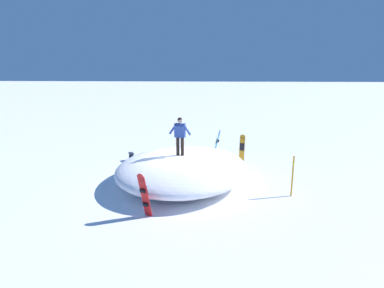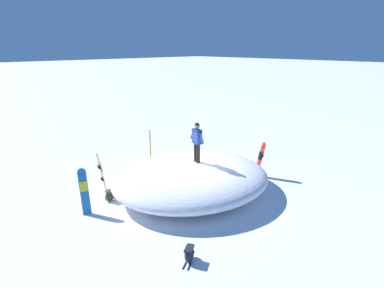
{
  "view_description": "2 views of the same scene",
  "coord_description": "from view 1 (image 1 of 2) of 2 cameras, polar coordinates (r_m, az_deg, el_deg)",
  "views": [
    {
      "loc": [
        12.54,
        1.56,
        4.71
      ],
      "look_at": [
        -0.53,
        0.58,
        1.58
      ],
      "focal_mm": 29.05,
      "sensor_mm": 36.0,
      "label": 1
    },
    {
      "loc": [
        -8.19,
        -8.28,
        5.66
      ],
      "look_at": [
        0.34,
        0.59,
        1.87
      ],
      "focal_mm": 30.06,
      "sensor_mm": 36.0,
      "label": 2
    }
  ],
  "objects": [
    {
      "name": "snow_mound",
      "position": [
        13.28,
        -1.72,
        -4.45
      ],
      "size": [
        7.4,
        6.76,
        1.27
      ],
      "primitive_type": "ellipsoid",
      "rotation": [
        0.0,
        0.0,
        2.91
      ],
      "color": "white",
      "rests_on": "ground"
    },
    {
      "name": "snowboard_tertiary_upright",
      "position": [
        15.59,
        9.15,
        -1.14
      ],
      "size": [
        0.32,
        0.31,
        1.61
      ],
      "color": "orange",
      "rests_on": "ground"
    },
    {
      "name": "ground",
      "position": [
        13.49,
        -2.66,
        -7.03
      ],
      "size": [
        240.0,
        240.0,
        0.0
      ],
      "primitive_type": "plane",
      "color": "white"
    },
    {
      "name": "backpack_far",
      "position": [
        15.97,
        5.08,
        -2.94
      ],
      "size": [
        0.49,
        0.29,
        0.44
      ],
      "color": "#383D23",
      "rests_on": "ground"
    },
    {
      "name": "snowboarder_standing",
      "position": [
        12.69,
        -2.22,
        1.99
      ],
      "size": [
        0.32,
        0.96,
        1.58
      ],
      "color": "black",
      "rests_on": "snow_mound"
    },
    {
      "name": "backpack_near",
      "position": [
        16.81,
        -11.06,
        -2.3
      ],
      "size": [
        0.65,
        0.48,
        0.44
      ],
      "color": "#1E2333",
      "rests_on": "ground"
    },
    {
      "name": "snowboard_primary_upright",
      "position": [
        10.2,
        -8.75,
        -9.18
      ],
      "size": [
        0.47,
        0.44,
        1.57
      ],
      "color": "red",
      "rests_on": "ground"
    },
    {
      "name": "snowboard_secondary_upright",
      "position": [
        16.81,
        4.57,
        0.04
      ],
      "size": [
        0.39,
        0.46,
        1.6
      ],
      "color": "#2672BF",
      "rests_on": "ground"
    },
    {
      "name": "trail_marker_pole",
      "position": [
        12.38,
        17.98,
        -5.47
      ],
      "size": [
        0.1,
        0.1,
        1.59
      ],
      "color": "orange",
      "rests_on": "ground"
    }
  ]
}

